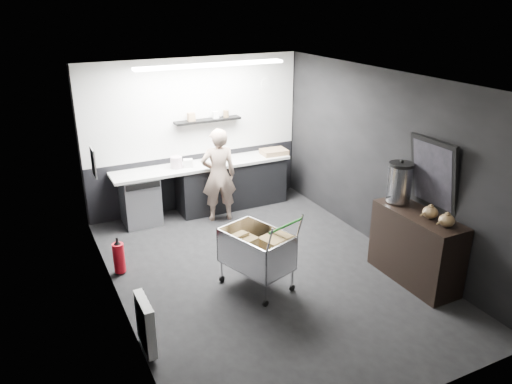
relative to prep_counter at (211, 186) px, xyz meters
name	(u,v)px	position (x,y,z in m)	size (l,w,h in m)	color
floor	(266,272)	(-0.14, -2.42, -0.46)	(5.50, 5.50, 0.00)	black
ceiling	(267,80)	(-0.14, -2.42, 2.24)	(5.50, 5.50, 0.00)	white
wall_back	(195,135)	(-0.14, 0.33, 0.89)	(5.50, 5.50, 0.00)	black
wall_front	(413,284)	(-0.14, -5.17, 0.89)	(5.50, 5.50, 0.00)	black
wall_left	(113,211)	(-2.14, -2.42, 0.89)	(5.50, 5.50, 0.00)	black
wall_right	(386,162)	(1.86, -2.42, 0.89)	(5.50, 5.50, 0.00)	black
kitchen_wall_panel	(194,107)	(-0.14, 0.31, 1.39)	(3.95, 0.02, 1.70)	silver
dado_panel	(198,180)	(-0.14, 0.31, 0.04)	(3.95, 0.02, 1.00)	black
floating_shelf	(208,120)	(0.06, 0.20, 1.16)	(1.20, 0.22, 0.04)	black
wall_clock	(266,84)	(1.26, 0.30, 1.69)	(0.20, 0.20, 0.03)	white
poster	(93,162)	(-2.12, -1.12, 1.09)	(0.02, 0.30, 0.40)	white
poster_red_band	(93,157)	(-2.11, -1.12, 1.16)	(0.01, 0.22, 0.10)	red
radiator	(145,324)	(-2.08, -3.32, -0.11)	(0.10, 0.50, 0.60)	white
ceiling_strip	(211,65)	(-0.14, -0.57, 2.21)	(2.40, 0.20, 0.04)	white
prep_counter	(211,186)	(0.00, 0.00, 0.00)	(3.20, 0.61, 0.90)	black
person	(219,175)	(-0.02, -0.45, 0.36)	(0.60, 0.39, 1.63)	beige
shopping_cart	(256,252)	(-0.41, -2.68, 0.06)	(0.88, 1.17, 1.09)	silver
sideboard	(416,238)	(1.61, -3.45, 0.17)	(0.57, 1.32, 1.98)	black
fire_extinguisher	(119,257)	(-1.99, -1.52, -0.20)	(0.16, 0.16, 0.53)	red
cardboard_box	(274,152)	(1.26, -0.05, 0.49)	(0.46, 0.35, 0.09)	#91714D
pink_tub	(176,162)	(-0.61, 0.00, 0.54)	(0.20, 0.20, 0.20)	beige
white_container	(188,163)	(-0.42, -0.05, 0.51)	(0.16, 0.12, 0.14)	white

